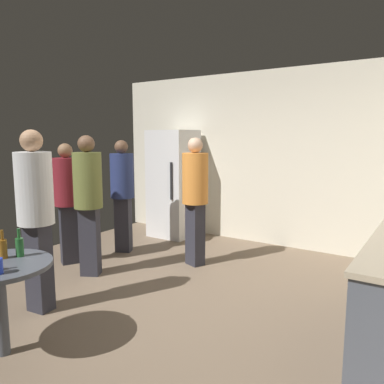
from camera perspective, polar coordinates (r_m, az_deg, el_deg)
ground_plane at (r=4.20m, az=-5.07°, el=-16.23°), size 5.20×5.20×0.10m
wall_back at (r=6.10m, az=10.39°, el=4.96°), size 5.32×0.06×2.70m
refrigerator at (r=6.47m, az=-2.81°, el=1.27°), size 0.70×0.68×1.80m
beer_bottle_amber at (r=3.38m, az=-26.51°, el=-7.54°), size 0.06×0.06×0.23m
beer_bottle_green at (r=3.38m, az=-24.46°, el=-7.43°), size 0.06×0.06×0.23m
person_in_navy_shirt at (r=5.62m, az=-10.42°, el=0.69°), size 0.45×0.45×1.64m
person_in_maroon_shirt at (r=5.27m, az=-18.23°, el=-0.35°), size 0.46×0.46×1.61m
person_in_white_shirt at (r=3.89m, az=-22.45°, el=-2.07°), size 0.38×0.38×1.76m
person_in_olive_shirt at (r=4.73m, az=-15.32°, el=-0.39°), size 0.46×0.46×1.71m
person_in_orange_shirt at (r=4.94m, az=0.48°, el=0.08°), size 0.44×0.44×1.68m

